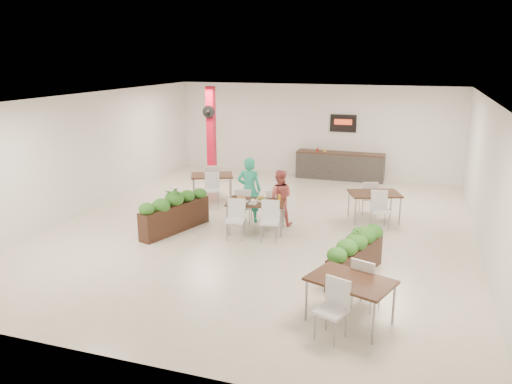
{
  "coord_description": "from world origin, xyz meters",
  "views": [
    {
      "loc": [
        3.52,
        -11.26,
        4.16
      ],
      "look_at": [
        0.03,
        -0.69,
        1.1
      ],
      "focal_mm": 35.0,
      "sensor_mm": 36.0,
      "label": 1
    }
  ],
  "objects_px": {
    "planter_left": "(175,210)",
    "planter_right": "(356,253)",
    "side_table_c": "(350,286)",
    "red_column": "(211,134)",
    "side_table_b": "(374,197)",
    "service_counter": "(340,165)",
    "diner_woman": "(279,197)",
    "diner_man": "(249,190)",
    "main_table": "(256,206)",
    "side_table_a": "(212,179)"
  },
  "relations": [
    {
      "from": "planter_left",
      "to": "planter_right",
      "type": "xyz_separation_m",
      "value": [
        4.5,
        -1.28,
        -0.04
      ]
    },
    {
      "from": "planter_left",
      "to": "side_table_c",
      "type": "distance_m",
      "value": 5.53
    },
    {
      "from": "red_column",
      "to": "side_table_b",
      "type": "xyz_separation_m",
      "value": [
        5.55,
        -2.38,
        -1.01
      ]
    },
    {
      "from": "service_counter",
      "to": "diner_woman",
      "type": "bearing_deg",
      "value": -97.41
    },
    {
      "from": "diner_man",
      "to": "side_table_c",
      "type": "bearing_deg",
      "value": 116.57
    },
    {
      "from": "planter_left",
      "to": "side_table_c",
      "type": "height_order",
      "value": "planter_left"
    },
    {
      "from": "red_column",
      "to": "side_table_c",
      "type": "relative_size",
      "value": 1.92
    },
    {
      "from": "service_counter",
      "to": "diner_man",
      "type": "xyz_separation_m",
      "value": [
        -1.49,
        -5.31,
        0.35
      ]
    },
    {
      "from": "main_table",
      "to": "planter_left",
      "type": "xyz_separation_m",
      "value": [
        -1.85,
        -0.62,
        -0.1
      ]
    },
    {
      "from": "planter_left",
      "to": "side_table_b",
      "type": "distance_m",
      "value": 5.08
    },
    {
      "from": "side_table_c",
      "to": "diner_woman",
      "type": "bearing_deg",
      "value": 138.68
    },
    {
      "from": "main_table",
      "to": "side_table_a",
      "type": "bearing_deg",
      "value": 132.99
    },
    {
      "from": "red_column",
      "to": "diner_man",
      "type": "xyz_separation_m",
      "value": [
        2.51,
        -3.45,
        -0.8
      ]
    },
    {
      "from": "main_table",
      "to": "planter_left",
      "type": "bearing_deg",
      "value": -161.39
    },
    {
      "from": "main_table",
      "to": "side_table_c",
      "type": "relative_size",
      "value": 1.08
    },
    {
      "from": "diner_man",
      "to": "diner_woman",
      "type": "height_order",
      "value": "diner_man"
    },
    {
      "from": "planter_right",
      "to": "side_table_b",
      "type": "relative_size",
      "value": 1.12
    },
    {
      "from": "diner_woman",
      "to": "planter_right",
      "type": "relative_size",
      "value": 0.77
    },
    {
      "from": "red_column",
      "to": "planter_left",
      "type": "height_order",
      "value": "red_column"
    },
    {
      "from": "service_counter",
      "to": "red_column",
      "type": "bearing_deg",
      "value": -155.0
    },
    {
      "from": "side_table_a",
      "to": "side_table_c",
      "type": "height_order",
      "value": "same"
    },
    {
      "from": "side_table_a",
      "to": "service_counter",
      "type": "bearing_deg",
      "value": 25.11
    },
    {
      "from": "red_column",
      "to": "diner_man",
      "type": "distance_m",
      "value": 4.34
    },
    {
      "from": "diner_woman",
      "to": "side_table_c",
      "type": "xyz_separation_m",
      "value": [
        2.37,
        -4.3,
        -0.08
      ]
    },
    {
      "from": "service_counter",
      "to": "diner_man",
      "type": "height_order",
      "value": "service_counter"
    },
    {
      "from": "red_column",
      "to": "main_table",
      "type": "relative_size",
      "value": 1.77
    },
    {
      "from": "side_table_c",
      "to": "red_column",
      "type": "bearing_deg",
      "value": 146.03
    },
    {
      "from": "main_table",
      "to": "planter_right",
      "type": "xyz_separation_m",
      "value": [
        2.65,
        -1.9,
        -0.14
      ]
    },
    {
      "from": "red_column",
      "to": "diner_man",
      "type": "bearing_deg",
      "value": -53.96
    },
    {
      "from": "diner_man",
      "to": "planter_left",
      "type": "bearing_deg",
      "value": 31.32
    },
    {
      "from": "service_counter",
      "to": "side_table_a",
      "type": "relative_size",
      "value": 1.82
    },
    {
      "from": "red_column",
      "to": "side_table_a",
      "type": "height_order",
      "value": "red_column"
    },
    {
      "from": "red_column",
      "to": "side_table_a",
      "type": "bearing_deg",
      "value": -66.83
    },
    {
      "from": "side_table_a",
      "to": "side_table_b",
      "type": "height_order",
      "value": "same"
    },
    {
      "from": "planter_right",
      "to": "side_table_b",
      "type": "distance_m",
      "value": 3.62
    },
    {
      "from": "red_column",
      "to": "planter_right",
      "type": "relative_size",
      "value": 1.72
    },
    {
      "from": "red_column",
      "to": "diner_woman",
      "type": "bearing_deg",
      "value": -46.18
    },
    {
      "from": "service_counter",
      "to": "main_table",
      "type": "xyz_separation_m",
      "value": [
        -1.1,
        -5.97,
        0.14
      ]
    },
    {
      "from": "service_counter",
      "to": "planter_right",
      "type": "bearing_deg",
      "value": -78.87
    },
    {
      "from": "main_table",
      "to": "diner_man",
      "type": "xyz_separation_m",
      "value": [
        -0.39,
        0.66,
        0.21
      ]
    },
    {
      "from": "main_table",
      "to": "diner_man",
      "type": "relative_size",
      "value": 1.07
    },
    {
      "from": "planter_right",
      "to": "main_table",
      "type": "bearing_deg",
      "value": 144.34
    },
    {
      "from": "diner_woman",
      "to": "planter_right",
      "type": "distance_m",
      "value": 3.4
    },
    {
      "from": "side_table_a",
      "to": "side_table_c",
      "type": "relative_size",
      "value": 0.99
    },
    {
      "from": "side_table_a",
      "to": "red_column",
      "type": "bearing_deg",
      "value": 89.23
    },
    {
      "from": "red_column",
      "to": "diner_man",
      "type": "height_order",
      "value": "red_column"
    },
    {
      "from": "planter_right",
      "to": "side_table_a",
      "type": "distance_m",
      "value": 6.33
    },
    {
      "from": "red_column",
      "to": "diner_woman",
      "type": "height_order",
      "value": "red_column"
    },
    {
      "from": "service_counter",
      "to": "side_table_a",
      "type": "bearing_deg",
      "value": -130.96
    },
    {
      "from": "diner_woman",
      "to": "side_table_c",
      "type": "relative_size",
      "value": 0.85
    }
  ]
}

